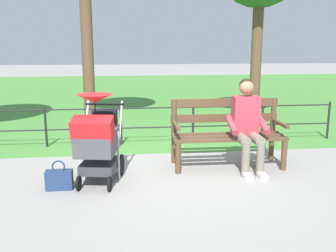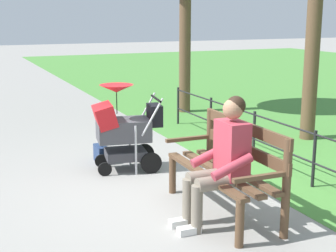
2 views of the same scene
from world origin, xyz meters
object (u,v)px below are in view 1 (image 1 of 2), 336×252
(park_bench, at_px, (227,130))
(handbag, at_px, (59,179))
(person_on_bench, at_px, (247,122))
(stroller, at_px, (98,138))

(park_bench, xyz_separation_m, handbag, (2.28, 0.72, -0.40))
(park_bench, relative_size, handbag, 4.35)
(person_on_bench, height_order, stroller, person_on_bench)
(park_bench, distance_m, handbag, 2.42)
(handbag, bearing_deg, stroller, -159.94)
(stroller, bearing_deg, handbag, 20.06)
(park_bench, xyz_separation_m, person_on_bench, (-0.23, 0.22, 0.15))
(person_on_bench, xyz_separation_m, stroller, (2.03, 0.32, -0.08))
(park_bench, bearing_deg, handbag, 17.51)
(person_on_bench, height_order, handbag, person_on_bench)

